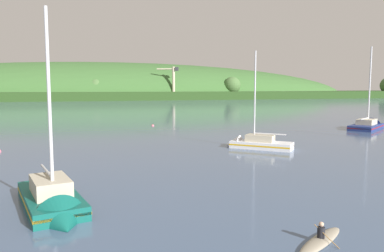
{
  "coord_description": "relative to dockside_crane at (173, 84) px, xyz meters",
  "views": [
    {
      "loc": [
        -16.19,
        -5.92,
        6.61
      ],
      "look_at": [
        -5.92,
        38.71,
        1.83
      ],
      "focal_mm": 34.33,
      "sensor_mm": 36.0,
      "label": 1
    }
  ],
  "objects": [
    {
      "name": "sailboat_near_mooring",
      "position": [
        -20.69,
        -167.6,
        -8.37
      ],
      "size": [
        7.31,
        6.46,
        11.55
      ],
      "rotation": [
        0.0,
        0.0,
        2.48
      ],
      "color": "white",
      "rests_on": "ground"
    },
    {
      "name": "far_shoreline_hill",
      "position": [
        -33.33,
        33.62,
        -8.48
      ],
      "size": [
        432.38,
        116.48,
        45.23
      ],
      "rotation": [
        0.0,
        0.0,
        0.07
      ],
      "color": "#27431B",
      "rests_on": "ground"
    },
    {
      "name": "sailboat_outer_reach",
      "position": [
        4.94,
        -153.66,
        -8.54
      ],
      "size": [
        9.47,
        8.46,
        14.82
      ],
      "rotation": [
        0.0,
        0.0,
        0.66
      ],
      "color": "navy",
      "rests_on": "ground"
    },
    {
      "name": "dockside_crane",
      "position": [
        0.0,
        0.0,
        0.0
      ],
      "size": [
        12.03,
        6.16,
        18.39
      ],
      "rotation": [
        0.0,
        0.0,
        2.78
      ],
      "color": "#4C4C51",
      "rests_on": "ground"
    },
    {
      "name": "canoe_with_paddler",
      "position": [
        -27.45,
        -191.46,
        -8.62
      ],
      "size": [
        3.62,
        2.9,
        1.02
      ],
      "rotation": [
        0.0,
        0.0,
        3.76
      ],
      "color": "gray",
      "rests_on": "ground"
    },
    {
      "name": "mooring_buoy_foreground",
      "position": [
        -28.64,
        -141.46,
        -8.72
      ],
      "size": [
        0.49,
        0.49,
        0.57
      ],
      "color": "#E06675",
      "rests_on": "ground"
    },
    {
      "name": "sailboat_midwater_white",
      "position": [
        -39.22,
        -184.54,
        -8.5
      ],
      "size": [
        4.92,
        8.41,
        12.05
      ],
      "rotation": [
        0.0,
        0.0,
        5.02
      ],
      "color": "#0F564C",
      "rests_on": "ground"
    }
  ]
}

